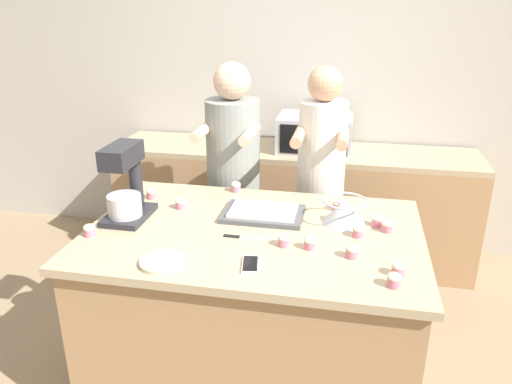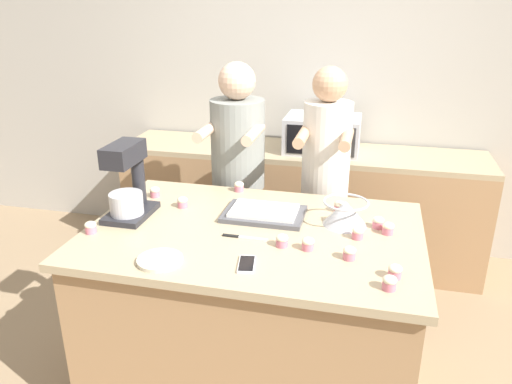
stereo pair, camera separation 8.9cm
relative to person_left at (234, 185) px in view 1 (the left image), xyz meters
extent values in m
plane|color=#937A5B|center=(0.29, -0.77, -0.87)|extent=(16.00, 16.00, 0.00)
cube|color=#B2ADA3|center=(0.29, 1.11, 0.48)|extent=(10.00, 0.06, 2.70)
cube|color=#A87F56|center=(0.29, -0.77, -0.42)|extent=(1.57, 1.03, 0.90)
cube|color=tan|center=(0.29, -0.77, 0.05)|extent=(1.63, 1.09, 0.04)
cube|color=#A87F56|center=(0.29, 0.76, -0.43)|extent=(2.80, 0.60, 0.87)
cube|color=tan|center=(0.29, 0.76, 0.02)|extent=(2.80, 0.60, 0.04)
cylinder|color=#33384C|center=(0.00, 0.00, -0.44)|extent=(0.26, 0.26, 0.86)
cylinder|color=gray|center=(0.00, 0.00, 0.27)|extent=(0.34, 0.34, 0.56)
sphere|color=#DBB293|center=(0.00, 0.00, 0.67)|extent=(0.23, 0.23, 0.23)
cylinder|color=#DBB293|center=(-0.14, -0.17, 0.39)|extent=(0.06, 0.34, 0.06)
cylinder|color=#DBB293|center=(0.14, -0.17, 0.39)|extent=(0.06, 0.34, 0.06)
cylinder|color=#232328|center=(0.56, 0.00, -0.45)|extent=(0.23, 0.23, 0.83)
cylinder|color=silver|center=(0.56, 0.00, 0.26)|extent=(0.29, 0.29, 0.60)
sphere|color=tan|center=(0.56, 0.00, 0.67)|extent=(0.21, 0.21, 0.21)
cylinder|color=tan|center=(0.43, -0.17, 0.40)|extent=(0.06, 0.34, 0.06)
cylinder|color=tan|center=(0.68, -0.17, 0.40)|extent=(0.06, 0.34, 0.06)
cube|color=#232328|center=(-0.37, -0.75, 0.08)|extent=(0.20, 0.30, 0.03)
cylinder|color=#232328|center=(-0.37, -0.63, 0.23)|extent=(0.07, 0.07, 0.26)
cube|color=#232328|center=(-0.37, -0.76, 0.41)|extent=(0.13, 0.26, 0.10)
cylinder|color=#BCBCC1|center=(-0.37, -0.79, 0.15)|extent=(0.17, 0.17, 0.11)
cone|color=#BCBCC1|center=(0.72, -0.60, 0.13)|extent=(0.22, 0.22, 0.13)
torus|color=#BCBCC1|center=(0.72, -0.60, 0.19)|extent=(0.23, 0.23, 0.01)
cube|color=#4C4C51|center=(0.31, -0.59, 0.08)|extent=(0.42, 0.28, 0.02)
cube|color=white|center=(0.31, -0.59, 0.10)|extent=(0.34, 0.23, 0.02)
cube|color=#B7B7BC|center=(0.45, 0.76, 0.17)|extent=(0.55, 0.40, 0.27)
cube|color=black|center=(0.40, 0.55, 0.17)|extent=(0.37, 0.01, 0.21)
cube|color=#2D2D2D|center=(0.65, 0.55, 0.17)|extent=(0.11, 0.01, 0.21)
cube|color=silver|center=(0.35, -1.11, 0.07)|extent=(0.09, 0.15, 0.01)
cube|color=black|center=(0.35, -1.11, 0.08)|extent=(0.08, 0.14, 0.00)
cylinder|color=beige|center=(-0.03, -1.17, 0.08)|extent=(0.20, 0.20, 0.02)
cube|color=#BCBCC1|center=(0.31, -0.86, 0.07)|extent=(0.14, 0.02, 0.01)
cube|color=black|center=(0.20, -0.86, 0.07)|extent=(0.08, 0.02, 0.01)
cylinder|color=#D17084|center=(-0.15, -0.58, 0.08)|extent=(0.05, 0.05, 0.03)
ellipsoid|color=beige|center=(-0.15, -0.58, 0.11)|extent=(0.06, 0.06, 0.03)
cylinder|color=#D17084|center=(0.93, -0.66, 0.08)|extent=(0.05, 0.05, 0.03)
ellipsoid|color=beige|center=(0.93, -0.66, 0.11)|extent=(0.06, 0.06, 0.03)
cylinder|color=#D17084|center=(0.08, -0.28, 0.08)|extent=(0.05, 0.05, 0.03)
ellipsoid|color=beige|center=(0.08, -0.28, 0.11)|extent=(0.06, 0.06, 0.03)
cylinder|color=#D17084|center=(0.93, -1.16, 0.08)|extent=(0.05, 0.05, 0.03)
ellipsoid|color=beige|center=(0.93, -1.16, 0.11)|extent=(0.06, 0.06, 0.03)
cylinder|color=#D17084|center=(0.77, -0.95, 0.08)|extent=(0.05, 0.05, 0.03)
ellipsoid|color=beige|center=(0.77, -0.95, 0.11)|extent=(0.06, 0.06, 0.03)
cylinder|color=#D17084|center=(0.88, -0.60, 0.08)|extent=(0.05, 0.05, 0.03)
ellipsoid|color=beige|center=(0.88, -0.60, 0.11)|extent=(0.06, 0.06, 0.03)
cylinder|color=#D17084|center=(-0.47, -0.98, 0.08)|extent=(0.05, 0.05, 0.03)
ellipsoid|color=beige|center=(-0.47, -0.98, 0.11)|extent=(0.06, 0.06, 0.03)
cylinder|color=#D17084|center=(0.79, -0.74, 0.08)|extent=(0.05, 0.05, 0.03)
ellipsoid|color=beige|center=(0.79, -0.74, 0.11)|extent=(0.06, 0.06, 0.03)
cylinder|color=#D17084|center=(0.68, -0.44, 0.08)|extent=(0.05, 0.05, 0.03)
ellipsoid|color=beige|center=(0.68, -0.44, 0.11)|extent=(0.06, 0.06, 0.03)
cylinder|color=#D17084|center=(0.46, -0.90, 0.08)|extent=(0.05, 0.05, 0.03)
ellipsoid|color=beige|center=(0.46, -0.90, 0.11)|extent=(0.06, 0.06, 0.03)
cylinder|color=#D17084|center=(0.96, -1.07, 0.08)|extent=(0.05, 0.05, 0.03)
ellipsoid|color=beige|center=(0.96, -1.07, 0.11)|extent=(0.06, 0.06, 0.03)
cylinder|color=#D17084|center=(0.58, -0.91, 0.08)|extent=(0.05, 0.05, 0.03)
ellipsoid|color=beige|center=(0.58, -0.91, 0.11)|extent=(0.06, 0.06, 0.03)
cylinder|color=#D17084|center=(-0.36, -0.47, 0.08)|extent=(0.05, 0.05, 0.03)
ellipsoid|color=beige|center=(-0.36, -0.47, 0.11)|extent=(0.06, 0.06, 0.03)
camera|label=1|loc=(0.73, -2.94, 1.14)|focal=35.00mm
camera|label=2|loc=(0.82, -2.92, 1.14)|focal=35.00mm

